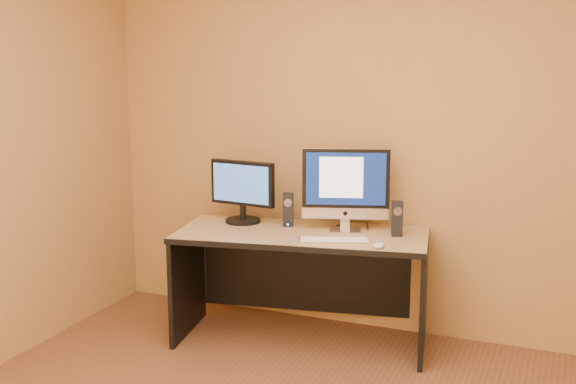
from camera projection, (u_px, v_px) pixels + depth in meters
name	position (u px, v px, depth m)	size (l,w,h in m)	color
walls	(265.00, 195.00, 2.87)	(4.00, 4.00, 2.60)	#A17641
desk	(301.00, 287.00, 4.64)	(1.58, 0.69, 0.73)	tan
imac	(346.00, 189.00, 4.56)	(0.56, 0.21, 0.54)	#B2B2B7
second_monitor	(243.00, 192.00, 4.80)	(0.47, 0.24, 0.41)	black
speaker_left	(288.00, 210.00, 4.72)	(0.07, 0.07, 0.22)	black
speaker_right	(397.00, 219.00, 4.47)	(0.07, 0.07, 0.22)	black
keyboard	(334.00, 240.00, 4.35)	(0.42, 0.11, 0.02)	silver
mouse	(379.00, 245.00, 4.21)	(0.06, 0.10, 0.04)	white
cable_a	(367.00, 226.00, 4.72)	(0.01, 0.01, 0.22)	black
cable_b	(344.00, 224.00, 4.78)	(0.01, 0.01, 0.18)	black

